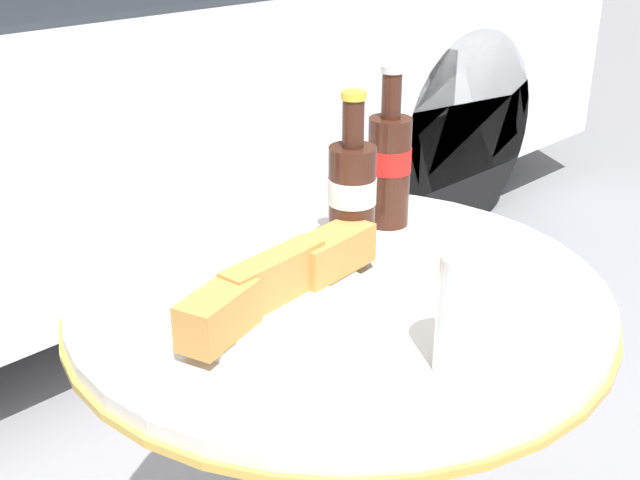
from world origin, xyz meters
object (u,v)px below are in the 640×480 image
cola_bottle_left (389,164)px  lunch_plate_near (277,291)px  bistro_table (338,400)px  drinking_glass (471,319)px  cola_bottle_right (352,195)px

cola_bottle_left → lunch_plate_near: bearing=-164.7°
cola_bottle_left → bistro_table: bearing=-156.0°
drinking_glass → lunch_plate_near: (-0.05, 0.24, -0.04)m
bistro_table → drinking_glass: size_ratio=5.21×
cola_bottle_left → lunch_plate_near: cola_bottle_left is taller
cola_bottle_right → bistro_table: bearing=-147.7°
cola_bottle_right → lunch_plate_near: 0.18m
bistro_table → lunch_plate_near: lunch_plate_near is taller
cola_bottle_left → drinking_glass: bearing=-127.1°
cola_bottle_left → cola_bottle_right: 0.13m
lunch_plate_near → bistro_table: bearing=-3.5°
bistro_table → drinking_glass: bearing=-101.4°
cola_bottle_right → drinking_glass: (-0.12, -0.27, -0.03)m
cola_bottle_left → drinking_glass: (-0.24, -0.32, -0.03)m
cola_bottle_right → cola_bottle_left: bearing=19.0°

